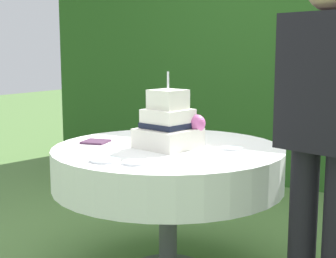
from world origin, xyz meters
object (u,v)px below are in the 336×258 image
cake_table (168,166)px  serving_plate_near (105,160)px  napkin_stack (96,142)px  wedding_cake (169,125)px  serving_plate_far (168,132)px  serving_plate_right (232,148)px  standing_person (324,131)px  serving_plate_left (135,162)px

cake_table → serving_plate_near: (-0.08, -0.46, 0.11)m
napkin_stack → wedding_cake: bearing=12.2°
serving_plate_near → serving_plate_far: size_ratio=1.23×
serving_plate_right → standing_person: (0.56, -0.37, 0.19)m
wedding_cake → serving_plate_right: size_ratio=3.53×
wedding_cake → serving_plate_far: bearing=121.5°
serving_plate_far → serving_plate_right: same height
serving_plate_right → standing_person: size_ratio=0.07×
wedding_cake → serving_plate_near: 0.47m
cake_table → napkin_stack: size_ratio=9.26×
wedding_cake → standing_person: size_ratio=0.26×
cake_table → wedding_cake: size_ratio=3.08×
cake_table → serving_plate_left: bearing=-79.7°
serving_plate_left → napkin_stack: bearing=146.8°
cake_table → serving_plate_near: serving_plate_near is taller
cake_table → serving_plate_left: serving_plate_left is taller
serving_plate_far → serving_plate_right: bearing=-27.2°
serving_plate_far → standing_person: 1.32m
wedding_cake → serving_plate_left: (0.06, -0.42, -0.12)m
cake_table → serving_plate_right: 0.36m
cake_table → serving_plate_left: 0.45m
serving_plate_far → napkin_stack: (-0.18, -0.51, -0.00)m
serving_plate_far → serving_plate_right: 0.64m
standing_person → serving_plate_near: bearing=-168.2°
serving_plate_right → napkin_stack: (-0.74, -0.22, -0.00)m
serving_plate_near → standing_person: bearing=11.8°
wedding_cake → standing_person: (0.87, -0.24, 0.07)m
serving_plate_near → standing_person: (0.97, 0.20, 0.19)m
napkin_stack → cake_table: bearing=14.2°
cake_table → serving_plate_right: size_ratio=10.85×
wedding_cake → serving_plate_left: 0.44m
serving_plate_right → cake_table: bearing=-160.4°
serving_plate_right → wedding_cake: bearing=-157.6°
serving_plate_left → napkin_stack: (-0.49, 0.32, -0.00)m
serving_plate_near → standing_person: standing_person is taller
serving_plate_far → serving_plate_right: size_ratio=1.04×
serving_plate_far → napkin_stack: same height
napkin_stack → serving_plate_right: bearing=16.6°
cake_table → napkin_stack: (-0.42, -0.11, 0.11)m
napkin_stack → serving_plate_near: bearing=-45.8°
cake_table → wedding_cake: bearing=-36.6°
serving_plate_left → serving_plate_right: 0.60m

